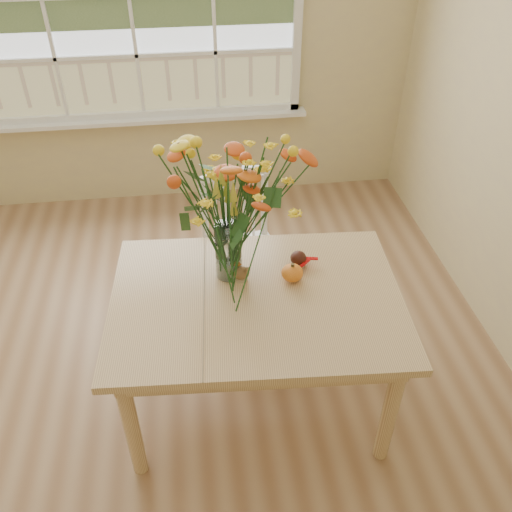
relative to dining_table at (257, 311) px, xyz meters
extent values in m
cube|color=#8E6645|center=(-0.56, -0.12, -0.62)|extent=(4.00, 4.50, 0.01)
cube|color=beige|center=(-0.56, 2.13, 0.73)|extent=(4.00, 0.02, 2.70)
cube|color=white|center=(-0.56, 2.06, 0.07)|extent=(2.42, 0.12, 0.03)
cube|color=tan|center=(0.00, 0.00, 0.07)|extent=(1.38, 1.03, 0.04)
cube|color=tan|center=(0.00, 0.00, 0.00)|extent=(1.26, 0.90, 0.10)
cylinder|color=tan|center=(-0.60, -0.34, -0.28)|extent=(0.07, 0.07, 0.67)
cylinder|color=tan|center=(-0.55, 0.42, -0.28)|extent=(0.07, 0.07, 0.67)
cylinder|color=tan|center=(0.55, -0.42, -0.28)|extent=(0.07, 0.07, 0.67)
cylinder|color=tan|center=(0.60, 0.34, -0.28)|extent=(0.07, 0.07, 0.67)
cube|color=white|center=(0.02, 0.66, -0.19)|extent=(0.49, 0.47, 0.05)
cube|color=white|center=(-0.02, 0.81, 0.04)|extent=(0.41, 0.12, 0.47)
cylinder|color=white|center=(-0.11, 0.48, -0.42)|extent=(0.03, 0.03, 0.40)
cylinder|color=white|center=(-0.17, 0.77, -0.42)|extent=(0.03, 0.03, 0.40)
cylinder|color=white|center=(0.20, 0.54, -0.42)|extent=(0.03, 0.03, 0.40)
cylinder|color=white|center=(0.14, 0.84, -0.42)|extent=(0.03, 0.03, 0.40)
cylinder|color=white|center=(-0.11, 0.18, 0.23)|extent=(0.12, 0.12, 0.28)
ellipsoid|color=orange|center=(0.18, 0.09, 0.13)|extent=(0.10, 0.10, 0.08)
cylinder|color=#CCB78C|center=(-0.06, 0.13, 0.10)|extent=(0.06, 0.06, 0.01)
ellipsoid|color=brown|center=(-0.06, 0.13, 0.13)|extent=(0.08, 0.06, 0.07)
ellipsoid|color=#38160F|center=(0.23, 0.21, 0.13)|extent=(0.08, 0.08, 0.07)
camera|label=1|loc=(-0.24, -1.80, 1.75)|focal=38.00mm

